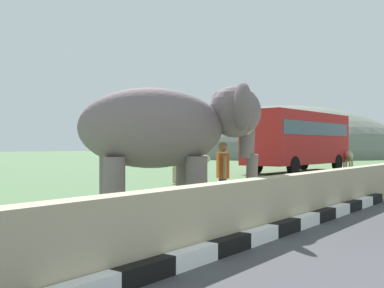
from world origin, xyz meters
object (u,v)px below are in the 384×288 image
at_px(cow_near, 186,162).
at_px(cow_mid, 348,156).
at_px(bus_red, 299,137).
at_px(elephant, 169,130).
at_px(person_handler, 223,173).

xyz_separation_m(cow_near, cow_mid, (14.52, -2.01, 0.00)).
xyz_separation_m(bus_red, cow_mid, (4.28, -1.48, -1.21)).
bearing_deg(cow_near, elephant, -144.23).
bearing_deg(cow_mid, elephant, -170.63).
distance_m(elephant, person_handler, 1.70).
relative_size(elephant, cow_mid, 2.11).
bearing_deg(cow_mid, person_handler, -168.72).
distance_m(bus_red, cow_near, 10.32).
xyz_separation_m(elephant, cow_mid, (22.45, 3.71, -1.02)).
bearing_deg(person_handler, bus_red, 18.66).
height_order(cow_near, cow_mid, same).
distance_m(person_handler, bus_red, 17.84).
bearing_deg(bus_red, person_handler, -161.34).
height_order(person_handler, bus_red, bus_red).
xyz_separation_m(elephant, cow_near, (7.94, 5.72, -1.02)).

